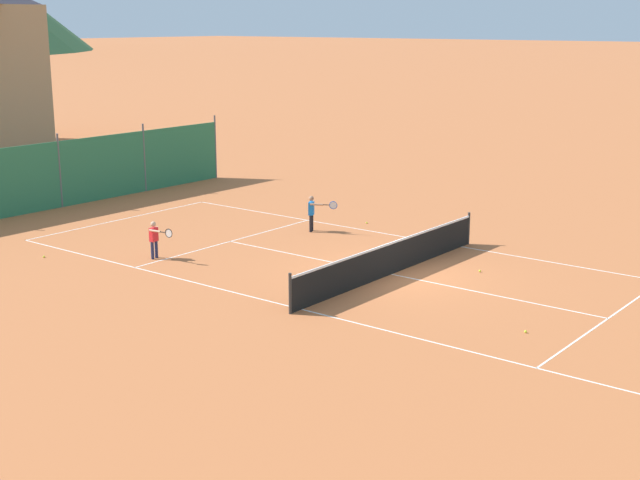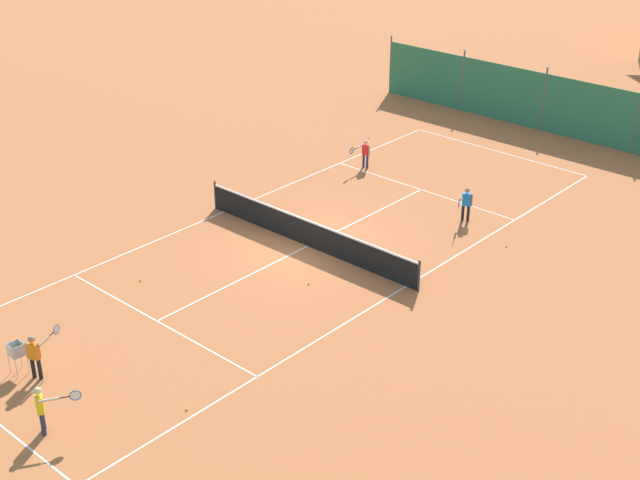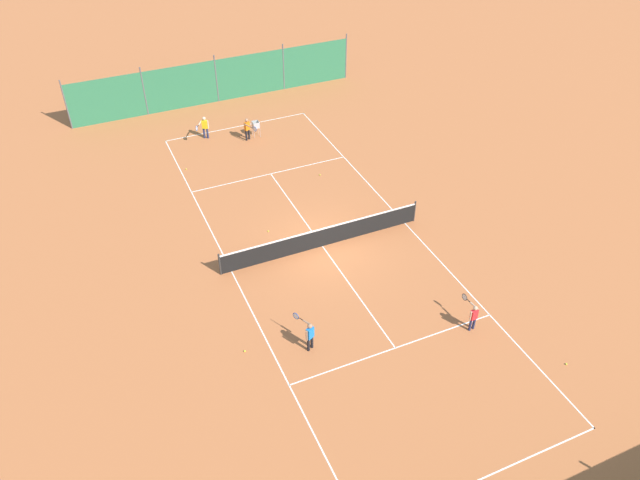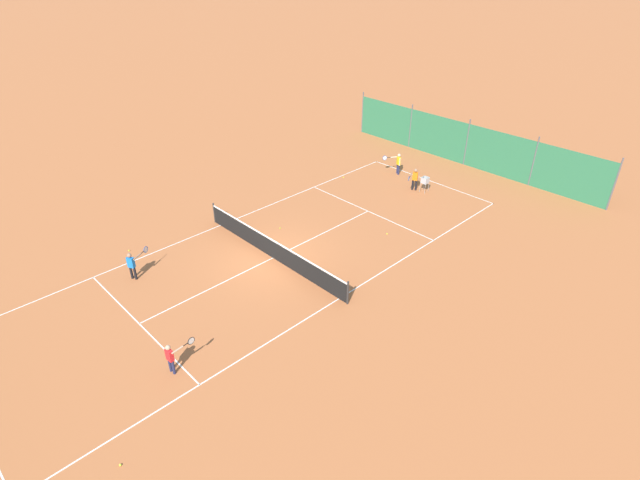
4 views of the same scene
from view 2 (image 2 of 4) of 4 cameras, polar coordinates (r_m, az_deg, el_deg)
ground_plane at (r=29.77m, az=-0.78°, el=-0.38°), size 600.00×600.00×0.00m
court_line_markings at (r=29.77m, az=-0.78°, el=-0.38°), size 8.25×23.85×0.01m
tennis_net at (r=29.55m, az=-0.79°, el=0.48°), size 9.18×0.08×1.06m
windscreen_fence_far at (r=41.20m, az=14.12°, el=8.55°), size 17.28×0.08×2.90m
player_near_service at (r=31.63m, az=9.33°, el=2.40°), size 0.47×1.07×1.25m
player_far_service at (r=22.05m, az=-17.35°, el=-10.13°), size 0.86×0.88×1.28m
player_near_baseline at (r=24.03m, az=-17.77°, el=-6.89°), size 0.44×1.09×1.28m
player_far_baseline at (r=35.94m, az=2.88°, el=5.64°), size 0.40×1.00×1.17m
tennis_ball_near_corner at (r=30.33m, az=11.85°, el=-0.38°), size 0.07×0.07×0.07m
tennis_ball_by_net_left at (r=22.41m, az=-8.53°, el=-10.65°), size 0.07×0.07×0.07m
tennis_ball_by_net_right at (r=39.43m, az=3.15°, el=6.55°), size 0.07×0.07×0.07m
tennis_ball_far_corner at (r=27.45m, az=-0.73°, el=-2.79°), size 0.07×0.07×0.07m
tennis_ball_mid_court at (r=28.16m, az=-11.41°, el=-2.55°), size 0.07×0.07×0.07m
ball_hopper at (r=24.41m, az=-18.84°, el=-6.75°), size 0.36×0.36×0.89m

